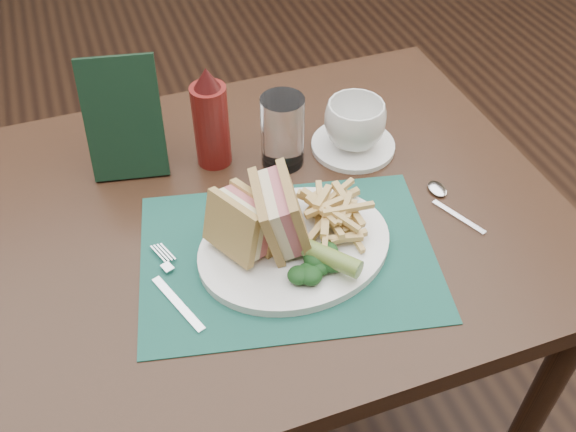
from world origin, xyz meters
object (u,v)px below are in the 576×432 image
at_px(plate, 295,247).
at_px(coffee_cup, 355,124).
at_px(sandwich_half_a, 231,231).
at_px(check_presenter, 123,119).
at_px(drinking_glass, 283,131).
at_px(table_main, 282,337).
at_px(saucer, 353,145).
at_px(placemat, 288,256).
at_px(sandwich_half_b, 267,215).
at_px(ketchup_bottle, 210,117).

xyz_separation_m(plate, coffee_cup, (0.19, 0.20, 0.04)).
distance_m(sandwich_half_a, coffee_cup, 0.34).
bearing_deg(check_presenter, plate, -44.40).
height_order(plate, drinking_glass, drinking_glass).
relative_size(table_main, sandwich_half_a, 9.44).
bearing_deg(drinking_glass, saucer, -3.01).
bearing_deg(placemat, table_main, 76.69).
bearing_deg(placemat, sandwich_half_b, 134.05).
xyz_separation_m(placemat, coffee_cup, (0.20, 0.21, 0.05)).
xyz_separation_m(placemat, saucer, (0.20, 0.21, 0.00)).
relative_size(sandwich_half_a, ketchup_bottle, 0.51).
distance_m(table_main, sandwich_half_b, 0.46).
distance_m(saucer, drinking_glass, 0.14).
bearing_deg(table_main, saucer, 29.04).
height_order(saucer, ketchup_bottle, ketchup_bottle).
height_order(saucer, coffee_cup, coffee_cup).
distance_m(table_main, sandwich_half_a, 0.46).
bearing_deg(table_main, coffee_cup, 29.04).
distance_m(plate, sandwich_half_a, 0.11).
bearing_deg(check_presenter, sandwich_half_a, -58.40).
relative_size(sandwich_half_a, check_presenter, 0.46).
relative_size(table_main, placemat, 2.04).
relative_size(sandwich_half_a, saucer, 0.64).
height_order(placemat, check_presenter, check_presenter).
height_order(table_main, sandwich_half_a, sandwich_half_a).
bearing_deg(ketchup_bottle, sandwich_half_a, -98.47).
distance_m(placemat, coffee_cup, 0.29).
xyz_separation_m(placemat, plate, (0.01, 0.01, 0.01)).
distance_m(plate, drinking_glass, 0.22).
bearing_deg(placemat, plate, 26.47).
bearing_deg(plate, sandwich_half_b, 147.32).
height_order(coffee_cup, ketchup_bottle, ketchup_bottle).
height_order(plate, coffee_cup, coffee_cup).
bearing_deg(table_main, ketchup_bottle, 115.85).
relative_size(table_main, plate, 3.00).
distance_m(placemat, sandwich_half_b, 0.08).
bearing_deg(drinking_glass, check_presenter, 163.13).
relative_size(table_main, coffee_cup, 8.39).
height_order(sandwich_half_a, saucer, sandwich_half_a).
bearing_deg(sandwich_half_b, drinking_glass, 73.45).
relative_size(sandwich_half_a, sandwich_half_b, 0.84).
height_order(placemat, sandwich_half_b, sandwich_half_b).
bearing_deg(ketchup_bottle, placemat, -80.24).
bearing_deg(placemat, saucer, 46.19).
relative_size(saucer, drinking_glass, 1.15).
xyz_separation_m(table_main, sandwich_half_b, (-0.05, -0.09, 0.45)).
bearing_deg(plate, check_presenter, 117.71).
distance_m(sandwich_half_a, drinking_glass, 0.25).
bearing_deg(saucer, check_presenter, 167.77).
distance_m(sandwich_half_b, drinking_glass, 0.21).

